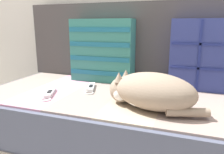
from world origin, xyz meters
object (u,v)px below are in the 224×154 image
object	(u,v)px
couch	(140,129)
throw_pillow_striped	(102,51)
throw_pillow_quilted	(214,55)
game_remote_near	(91,87)
game_remote_far	(50,93)
sleeping_cat	(149,91)

from	to	relation	value
couch	throw_pillow_striped	bearing A→B (deg)	146.79
throw_pillow_quilted	game_remote_near	world-z (taller)	throw_pillow_quilted
throw_pillow_striped	game_remote_far	distance (m)	0.46
game_remote_near	throw_pillow_striped	bearing A→B (deg)	93.06
throw_pillow_quilted	sleeping_cat	world-z (taller)	throw_pillow_quilted
game_remote_near	sleeping_cat	bearing A→B (deg)	-27.06
couch	sleeping_cat	bearing A→B (deg)	-69.82
sleeping_cat	game_remote_near	xyz separation A→B (m)	(-0.38, 0.19, -0.07)
sleeping_cat	game_remote_far	xyz separation A→B (m)	(-0.54, 0.02, -0.07)
throw_pillow_striped	game_remote_far	world-z (taller)	throw_pillow_striped
throw_pillow_quilted	throw_pillow_striped	size ratio (longest dim) A/B	1.14
throw_pillow_quilted	throw_pillow_striped	distance (m)	0.67
sleeping_cat	throw_pillow_quilted	bearing A→B (deg)	54.79
throw_pillow_striped	game_remote_far	xyz separation A→B (m)	(-0.15, -0.39, -0.19)
throw_pillow_quilted	game_remote_far	distance (m)	0.93
throw_pillow_quilted	throw_pillow_striped	bearing A→B (deg)	-179.96
couch	sleeping_cat	world-z (taller)	sleeping_cat
couch	throw_pillow_quilted	bearing A→B (deg)	29.77
game_remote_near	couch	bearing A→B (deg)	1.52
couch	throw_pillow_quilted	xyz separation A→B (m)	(0.36, 0.21, 0.41)
throw_pillow_striped	sleeping_cat	bearing A→B (deg)	-46.31
couch	throw_pillow_striped	xyz separation A→B (m)	(-0.31, 0.20, 0.41)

